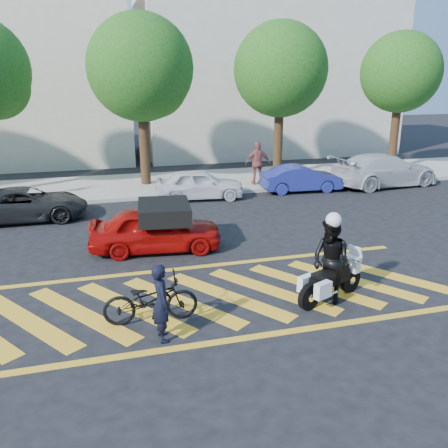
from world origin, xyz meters
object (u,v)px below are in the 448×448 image
object	(u,v)px
bicycle	(151,299)
red_convertible	(156,229)
parked_mid_left	(26,204)
parked_right	(301,179)
officer_bike	(161,303)
police_motorcycle	(330,281)
officer_moto	(331,261)
parked_mid_right	(199,184)
parked_far_right	(384,170)

from	to	relation	value
bicycle	red_convertible	distance (m)	4.29
parked_mid_left	parked_right	bearing A→B (deg)	-82.73
officer_bike	police_motorcycle	world-z (taller)	officer_bike
police_motorcycle	officer_moto	distance (m)	0.48
red_convertible	parked_mid_right	distance (m)	6.19
bicycle	parked_mid_right	bearing A→B (deg)	-16.29
bicycle	officer_moto	size ratio (longest dim) A/B	1.01
officer_bike	parked_mid_right	xyz separation A→B (m)	(3.14, 10.60, -0.16)
police_motorcycle	parked_right	world-z (taller)	parked_right
parked_mid_left	red_convertible	bearing A→B (deg)	-136.71
officer_bike	parked_mid_left	xyz separation A→B (m)	(-3.47, 9.28, -0.20)
parked_far_right	bicycle	bearing A→B (deg)	123.32
officer_moto	parked_right	distance (m)	10.77
police_motorcycle	red_convertible	distance (m)	5.51
bicycle	parked_mid_left	world-z (taller)	parked_mid_left
parked_right	parked_far_right	distance (m)	4.18
police_motorcycle	parked_far_right	world-z (taller)	parked_far_right
officer_bike	officer_moto	xyz separation A→B (m)	(3.91, 0.64, 0.19)
parked_right	red_convertible	bearing A→B (deg)	132.02
officer_bike	bicycle	distance (m)	0.80
red_convertible	parked_far_right	world-z (taller)	parked_far_right
red_convertible	parked_far_right	bearing A→B (deg)	-57.18
officer_moto	parked_mid_right	world-z (taller)	officer_moto
officer_moto	parked_far_right	distance (m)	12.87
red_convertible	officer_moto	bearing A→B (deg)	-136.09
parked_mid_left	police_motorcycle	bearing A→B (deg)	-139.31
officer_moto	parked_mid_left	xyz separation A→B (m)	(-7.38, 8.64, -0.39)
parked_far_right	red_convertible	bearing A→B (deg)	110.45
police_motorcycle	red_convertible	world-z (taller)	red_convertible
parked_right	parked_far_right	size ratio (longest dim) A/B	0.68
red_convertible	parked_mid_left	bearing A→B (deg)	49.36
parked_right	police_motorcycle	bearing A→B (deg)	162.79
officer_bike	police_motorcycle	distance (m)	3.99
officer_bike	bicycle	bearing A→B (deg)	3.87
police_motorcycle	parked_mid_right	size ratio (longest dim) A/B	0.53
officer_bike	parked_mid_left	size ratio (longest dim) A/B	0.37
parked_mid_right	red_convertible	bearing A→B (deg)	161.81
parked_mid_left	officer_bike	bearing A→B (deg)	-159.32
officer_bike	parked_far_right	size ratio (longest dim) A/B	0.30
police_motorcycle	parked_far_right	bearing A→B (deg)	28.19
officer_moto	parked_far_right	world-z (taller)	officer_moto
officer_bike	red_convertible	size ratio (longest dim) A/B	0.41
parked_mid_left	parked_mid_right	world-z (taller)	parked_mid_right
officer_bike	parked_right	distance (m)	13.21
police_motorcycle	parked_right	xyz separation A→B (m)	(3.84, 10.06, 0.09)
officer_bike	police_motorcycle	size ratio (longest dim) A/B	0.81
parked_right	officer_moto	bearing A→B (deg)	162.69
officer_bike	parked_far_right	world-z (taller)	officer_bike
bicycle	police_motorcycle	world-z (taller)	bicycle
officer_bike	red_convertible	world-z (taller)	officer_bike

